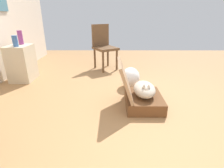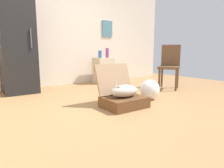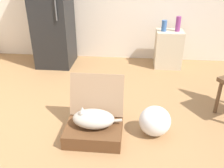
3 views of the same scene
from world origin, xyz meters
The scene contains 11 objects.
ground_plane centered at (0.00, 0.00, 0.00)m, with size 7.68×7.68×0.00m, color #9E7247.
wall_back centered at (0.00, 2.26, 1.30)m, with size 6.40×0.15×2.60m.
suitcase_base centered at (0.01, -0.23, 0.08)m, with size 0.60×0.47×0.16m, color brown.
suitcase_lid centered at (0.01, 0.03, 0.38)m, with size 0.60×0.47×0.04m, color #9B7756.
cat centered at (0.00, -0.23, 0.24)m, with size 0.52×0.28×0.21m.
plastic_bag_white centered at (0.66, -0.11, 0.17)m, with size 0.34×0.31×0.34m, color white.
refrigerator centered at (-1.00, 1.80, 0.95)m, with size 0.60×0.70×1.89m.
side_table centered at (1.00, 1.85, 0.32)m, with size 0.45×0.38×0.64m, color beige.
vase_tall centered at (0.88, 1.83, 0.73)m, with size 0.09×0.09×0.18m, color #38609E.
vase_short centered at (1.11, 1.84, 0.76)m, with size 0.08×0.08×0.24m, color #8C387A.
chair centered at (1.77, 0.39, 0.51)m, with size 0.63×0.61×0.95m.
Camera 2 is at (-1.74, -2.39, 0.80)m, focal length 31.63 mm.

